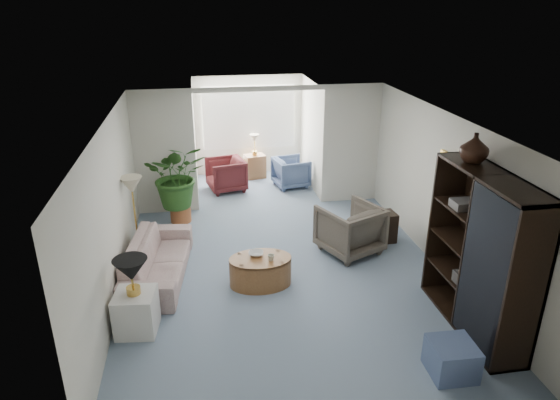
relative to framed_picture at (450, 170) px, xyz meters
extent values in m
plane|color=gray|center=(-2.46, 0.10, -1.70)|extent=(6.00, 6.00, 0.00)
plane|color=gray|center=(-2.46, 4.20, -1.70)|extent=(2.60, 2.60, 0.00)
cube|color=silver|center=(-4.36, 3.10, -0.45)|extent=(1.20, 0.12, 2.50)
cube|color=silver|center=(-0.56, 3.10, -0.45)|extent=(1.20, 0.12, 2.50)
cube|color=silver|center=(-2.46, 3.10, 0.75)|extent=(2.60, 0.12, 0.10)
cube|color=white|center=(-2.46, 5.28, -0.30)|extent=(2.20, 0.02, 1.50)
cube|color=white|center=(-2.46, 5.25, -0.30)|extent=(2.20, 0.02, 1.50)
cube|color=beige|center=(0.00, 0.00, 0.00)|extent=(0.04, 0.50, 0.40)
imported|color=#C1B3A3|center=(-4.42, 0.51, -1.39)|extent=(1.06, 2.18, 0.61)
cube|color=silver|center=(-4.62, -0.84, -1.42)|extent=(0.57, 0.57, 0.57)
cone|color=black|center=(-4.62, -0.84, -0.78)|extent=(0.44, 0.44, 0.30)
cone|color=beige|center=(-4.81, 1.37, -0.45)|extent=(0.36, 0.36, 0.28)
cylinder|color=brown|center=(-2.87, 0.03, -1.47)|extent=(1.13, 1.13, 0.45)
imported|color=beige|center=(-2.92, 0.13, -1.22)|extent=(0.27, 0.27, 0.06)
imported|color=beige|center=(-2.72, -0.07, -1.20)|extent=(0.12, 0.12, 0.09)
imported|color=#5D5549|center=(-1.23, 0.84, -1.27)|extent=(1.21, 1.23, 0.85)
cube|color=black|center=(-0.53, 1.14, -1.43)|extent=(0.48, 0.39, 0.54)
cube|color=black|center=(-0.23, -1.43, -0.63)|extent=(0.51, 1.92, 2.14)
imported|color=black|center=(-0.23, -0.93, 0.63)|extent=(0.36, 0.36, 0.38)
cube|color=slate|center=(-0.93, -2.27, -1.50)|extent=(0.52, 0.52, 0.40)
cylinder|color=#9E552E|center=(-4.12, 2.59, -1.54)|extent=(0.40, 0.40, 0.32)
imported|color=#27531C|center=(-4.12, 2.59, -0.74)|extent=(1.15, 1.00, 1.28)
imported|color=slate|center=(-1.62, 4.16, -1.36)|extent=(0.88, 0.87, 0.68)
imported|color=#531C22|center=(-3.12, 4.16, -1.33)|extent=(0.95, 0.94, 0.74)
cube|color=brown|center=(-2.37, 4.91, -1.42)|extent=(0.53, 0.45, 0.57)
cube|color=#575551|center=(-0.28, -0.97, -0.16)|extent=(0.30, 0.26, 0.16)
cube|color=#2B2926|center=(-0.28, -1.98, -1.06)|extent=(0.30, 0.26, 0.16)
cube|color=#353230|center=(-0.28, -1.31, -1.06)|extent=(0.30, 0.26, 0.16)
camera|label=1|loc=(-3.67, -6.55, 2.41)|focal=32.02mm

